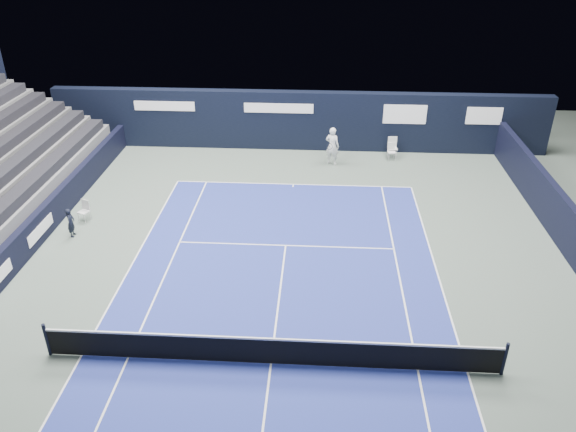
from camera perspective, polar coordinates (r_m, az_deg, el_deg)
name	(u,v)px	position (r m, az deg, el deg)	size (l,w,h in m)	color
ground	(277,319)	(17.92, -1.17, -10.41)	(48.00, 48.00, 0.00)	#4D5B52
court_surface	(271,364)	(16.42, -1.74, -14.78)	(10.97, 23.77, 0.01)	navy
enclosure_wall_right	(576,240)	(22.66, 27.24, -2.14)	(0.30, 22.00, 1.80)	black
folding_chair_back_a	(391,148)	(29.43, 10.47, 6.80)	(0.44, 0.46, 0.88)	silver
folding_chair_back_b	(392,146)	(29.72, 10.56, 7.05)	(0.49, 0.48, 1.06)	silver
line_judge_chair	(85,209)	(24.51, -19.97, 0.67)	(0.50, 0.50, 0.89)	silver
line_judge	(71,222)	(23.45, -21.19, -0.62)	(0.43, 0.28, 1.19)	black
court_markings	(271,364)	(16.42, -1.74, -14.77)	(11.03, 23.83, 0.00)	white
tennis_net	(271,350)	(16.08, -1.77, -13.47)	(12.90, 0.10, 1.10)	black
back_sponsor_wall	(298,120)	(30.02, 1.04, 9.69)	(26.00, 0.63, 3.10)	black
side_barrier_left	(36,230)	(23.40, -24.22, -1.31)	(0.33, 22.00, 1.20)	black
tennis_player	(332,146)	(28.26, 4.52, 7.11)	(0.83, 0.96, 1.93)	white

